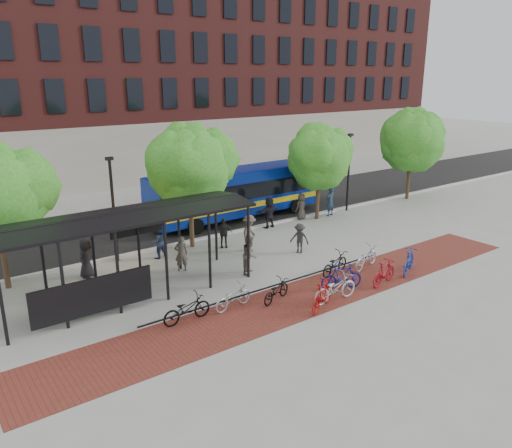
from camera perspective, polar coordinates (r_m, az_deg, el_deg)
ground at (r=25.74m, az=2.19°, el=-3.23°), size 160.00×160.00×0.00m
asphalt_street at (r=32.07m, az=-6.73°, el=0.74°), size 160.00×8.00×0.01m
curb at (r=28.78m, az=-2.76°, el=-0.92°), size 160.00×0.25×0.12m
brick_strip at (r=21.02m, az=6.43°, el=-8.07°), size 24.00×3.00×0.01m
bike_rack_rail at (r=20.87m, az=2.08°, el=-8.17°), size 12.00×0.05×0.95m
building_brick at (r=51.45m, az=-7.47°, el=17.96°), size 55.00×14.00×20.00m
bus_shelter at (r=20.52m, az=-14.94°, el=-0.22°), size 10.60×3.07×3.60m
tree_b at (r=25.74m, az=-7.52°, el=6.92°), size 5.15×4.20×6.47m
tree_c at (r=31.08m, az=7.28°, el=7.85°), size 4.66×3.80×5.92m
tree_d at (r=37.76m, az=17.44°, el=9.43°), size 5.39×4.40×6.55m
lamp_post_left at (r=24.66m, az=-16.00°, el=1.91°), size 0.35×0.20×5.12m
lamp_post_right at (r=33.52m, az=10.55°, el=6.08°), size 0.35×0.20×5.12m
bus at (r=31.23m, az=-2.15°, el=3.84°), size 11.73×2.85×3.16m
bike_0 at (r=18.77m, az=-7.93°, el=-9.59°), size 1.96×0.72×1.02m
bike_2 at (r=19.64m, az=-2.65°, el=-8.34°), size 1.84×0.85×0.93m
bike_4 at (r=20.23m, az=2.31°, el=-7.62°), size 1.79×1.08×0.89m
bike_5 at (r=19.68m, az=7.57°, el=-8.03°), size 2.01×1.31×1.17m
bike_6 at (r=20.40m, az=9.02°, el=-7.25°), size 2.18×0.83×1.13m
bike_7 at (r=21.53m, az=9.73°, el=-5.96°), size 1.94×1.15×1.12m
bike_8 at (r=23.07m, az=8.99°, el=-4.49°), size 2.05×1.11×1.02m
bike_9 at (r=22.39m, az=14.42°, el=-5.41°), size 1.88×0.86×1.09m
bike_10 at (r=24.08m, az=12.47°, el=-3.75°), size 2.09×1.18×1.04m
bike_11 at (r=23.96m, az=17.08°, el=-4.10°), size 1.93×1.27×1.13m
pedestrian_0 at (r=23.61m, az=-18.84°, el=-3.69°), size 1.06×0.98×1.82m
pedestrian_1 at (r=23.31m, az=-8.54°, el=-3.36°), size 0.72×0.60×1.70m
pedestrian_2 at (r=25.11m, az=-11.16°, el=-2.01°), size 0.90×0.74×1.70m
pedestrian_3 at (r=25.60m, az=-0.77°, el=-1.05°), size 1.43×1.28×1.92m
pedestrian_4 at (r=26.24m, az=-3.74°, el=-1.03°), size 1.01×0.76×1.59m
pedestrian_5 at (r=29.57m, az=1.52°, el=1.34°), size 1.76×0.63×1.87m
pedestrian_6 at (r=31.42m, az=5.21°, el=2.01°), size 0.85×0.59×1.67m
pedestrian_7 at (r=32.42m, az=8.47°, el=2.57°), size 0.76×0.56×1.90m
pedestrian_8 at (r=22.79m, az=-0.70°, el=-3.50°), size 1.11×1.08×1.80m
pedestrian_9 at (r=25.48m, az=5.00°, el=-1.64°), size 1.00×1.16×1.56m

